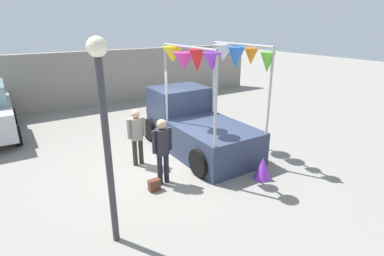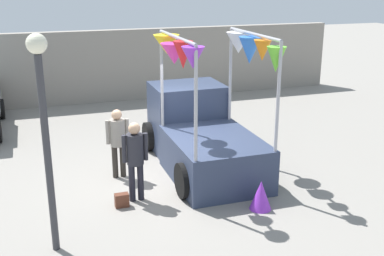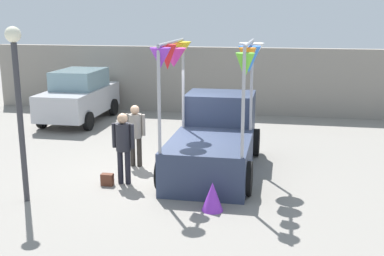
{
  "view_description": "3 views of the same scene",
  "coord_description": "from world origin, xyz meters",
  "px_view_note": "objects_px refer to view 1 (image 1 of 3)",
  "views": [
    {
      "loc": [
        -3.74,
        -6.93,
        3.83
      ],
      "look_at": [
        0.31,
        -0.55,
        1.17
      ],
      "focal_mm": 28.0,
      "sensor_mm": 36.0,
      "label": 1
    },
    {
      "loc": [
        -2.57,
        -9.88,
        4.47
      ],
      "look_at": [
        0.71,
        -0.12,
        1.19
      ],
      "focal_mm": 45.0,
      "sensor_mm": 36.0,
      "label": 2
    },
    {
      "loc": [
        2.79,
        -11.09,
        3.92
      ],
      "look_at": [
        0.83,
        -0.77,
        1.38
      ],
      "focal_mm": 45.0,
      "sensor_mm": 36.0,
      "label": 3
    }
  ],
  "objects_px": {
    "vendor_truck": "(195,120)",
    "street_lamp": "(104,116)",
    "folded_kite_bundle_violet": "(263,168)",
    "person_vendor": "(137,132)",
    "person_customer": "(162,146)",
    "handbag": "(154,185)"
  },
  "relations": [
    {
      "from": "person_customer",
      "to": "folded_kite_bundle_violet",
      "type": "bearing_deg",
      "value": -27.62
    },
    {
      "from": "person_customer",
      "to": "folded_kite_bundle_violet",
      "type": "height_order",
      "value": "person_customer"
    },
    {
      "from": "person_customer",
      "to": "folded_kite_bundle_violet",
      "type": "xyz_separation_m",
      "value": [
        2.26,
        -1.18,
        -0.72
      ]
    },
    {
      "from": "folded_kite_bundle_violet",
      "to": "handbag",
      "type": "bearing_deg",
      "value": 159.38
    },
    {
      "from": "folded_kite_bundle_violet",
      "to": "person_vendor",
      "type": "bearing_deg",
      "value": 133.55
    },
    {
      "from": "person_customer",
      "to": "folded_kite_bundle_violet",
      "type": "relative_size",
      "value": 2.81
    },
    {
      "from": "person_vendor",
      "to": "handbag",
      "type": "distance_m",
      "value": 1.75
    },
    {
      "from": "vendor_truck",
      "to": "person_customer",
      "type": "bearing_deg",
      "value": -141.65
    },
    {
      "from": "person_customer",
      "to": "handbag",
      "type": "height_order",
      "value": "person_customer"
    },
    {
      "from": "vendor_truck",
      "to": "street_lamp",
      "type": "height_order",
      "value": "street_lamp"
    },
    {
      "from": "vendor_truck",
      "to": "person_vendor",
      "type": "distance_m",
      "value": 2.05
    },
    {
      "from": "folded_kite_bundle_violet",
      "to": "person_customer",
      "type": "bearing_deg",
      "value": 152.38
    },
    {
      "from": "street_lamp",
      "to": "folded_kite_bundle_violet",
      "type": "xyz_separation_m",
      "value": [
        3.97,
        0.22,
        -2.11
      ]
    },
    {
      "from": "street_lamp",
      "to": "vendor_truck",
      "type": "bearing_deg",
      "value": 38.82
    },
    {
      "from": "person_vendor",
      "to": "handbag",
      "type": "height_order",
      "value": "person_vendor"
    },
    {
      "from": "person_customer",
      "to": "person_vendor",
      "type": "bearing_deg",
      "value": 95.19
    },
    {
      "from": "street_lamp",
      "to": "folded_kite_bundle_violet",
      "type": "height_order",
      "value": "street_lamp"
    },
    {
      "from": "vendor_truck",
      "to": "street_lamp",
      "type": "bearing_deg",
      "value": -141.18
    },
    {
      "from": "person_customer",
      "to": "street_lamp",
      "type": "xyz_separation_m",
      "value": [
        -1.71,
        -1.4,
        1.39
      ]
    },
    {
      "from": "person_vendor",
      "to": "folded_kite_bundle_violet",
      "type": "distance_m",
      "value": 3.52
    },
    {
      "from": "person_vendor",
      "to": "folded_kite_bundle_violet",
      "type": "bearing_deg",
      "value": -46.45
    },
    {
      "from": "vendor_truck",
      "to": "person_customer",
      "type": "relative_size",
      "value": 2.42
    }
  ]
}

